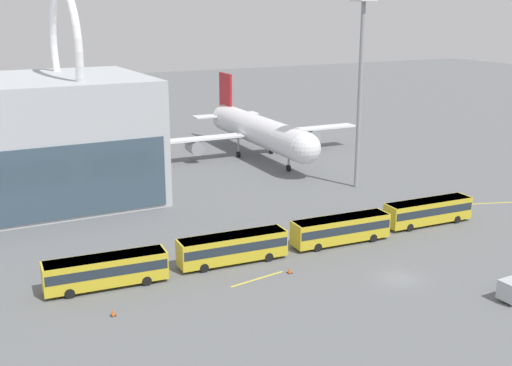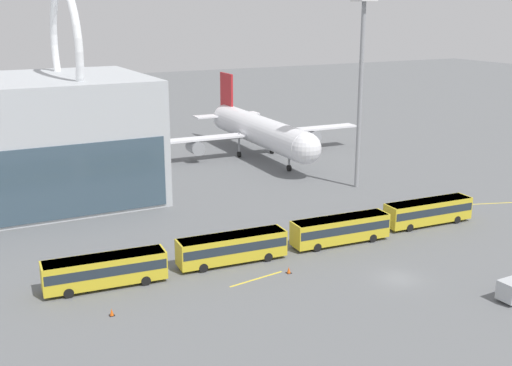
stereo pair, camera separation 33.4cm
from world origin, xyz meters
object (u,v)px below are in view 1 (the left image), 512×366
at_px(shuttle_bus_3, 428,210).
at_px(traffic_cone_0, 290,270).
at_px(shuttle_bus_0, 106,269).
at_px(airliner_at_gate_far, 257,130).
at_px(floodlight_mast, 361,66).
at_px(shuttle_bus_2, 341,228).
at_px(traffic_cone_1, 113,312).
at_px(shuttle_bus_1, 233,247).

distance_m(shuttle_bus_3, traffic_cone_0, 24.62).
bearing_deg(shuttle_bus_0, airliner_at_gate_far, 52.31).
height_order(shuttle_bus_3, floodlight_mast, floodlight_mast).
bearing_deg(shuttle_bus_0, shuttle_bus_2, 3.22).
distance_m(floodlight_mast, traffic_cone_1, 55.54).
bearing_deg(shuttle_bus_2, traffic_cone_0, -150.17).
relative_size(shuttle_bus_0, traffic_cone_0, 17.66).
distance_m(airliner_at_gate_far, shuttle_bus_3, 45.11).
bearing_deg(shuttle_bus_3, shuttle_bus_1, -177.13).
bearing_deg(shuttle_bus_0, floodlight_mast, 27.52).
xyz_separation_m(shuttle_bus_0, shuttle_bus_3, (42.12, -0.13, 0.00)).
relative_size(shuttle_bus_0, shuttle_bus_1, 1.00).
relative_size(shuttle_bus_1, traffic_cone_0, 17.62).
bearing_deg(shuttle_bus_1, traffic_cone_0, -48.84).
relative_size(airliner_at_gate_far, shuttle_bus_0, 3.50).
bearing_deg(airliner_at_gate_far, floodlight_mast, 10.76).
xyz_separation_m(shuttle_bus_2, traffic_cone_0, (-9.93, -4.90, -1.56)).
bearing_deg(traffic_cone_0, shuttle_bus_3, 12.73).
bearing_deg(floodlight_mast, traffic_cone_0, -137.25).
height_order(shuttle_bus_1, shuttle_bus_2, same).
bearing_deg(traffic_cone_1, traffic_cone_0, 2.88).
xyz_separation_m(shuttle_bus_3, traffic_cone_1, (-43.28, -6.39, -1.56)).
height_order(shuttle_bus_1, traffic_cone_0, shuttle_bus_1).
xyz_separation_m(airliner_at_gate_far, shuttle_bus_1, (-26.64, -45.01, -3.19)).
relative_size(airliner_at_gate_far, traffic_cone_1, 61.55).
xyz_separation_m(shuttle_bus_2, traffic_cone_1, (-29.24, -5.87, -1.56)).
bearing_deg(shuttle_bus_1, shuttle_bus_0, -176.92).
height_order(airliner_at_gate_far, traffic_cone_1, airliner_at_gate_far).
bearing_deg(shuttle_bus_3, shuttle_bus_2, -175.12).
distance_m(shuttle_bus_3, traffic_cone_1, 43.78).
bearing_deg(traffic_cone_1, shuttle_bus_0, 79.89).
height_order(airliner_at_gate_far, shuttle_bus_0, airliner_at_gate_far).
relative_size(floodlight_mast, traffic_cone_1, 40.76).
relative_size(airliner_at_gate_far, floodlight_mast, 1.51).
distance_m(airliner_at_gate_far, shuttle_bus_2, 47.30).
distance_m(shuttle_bus_2, traffic_cone_1, 29.86).
distance_m(airliner_at_gate_far, traffic_cone_1, 66.41).
bearing_deg(shuttle_bus_3, traffic_cone_1, -168.82).
height_order(floodlight_mast, traffic_cone_0, floodlight_mast).
relative_size(shuttle_bus_0, floodlight_mast, 0.43).
bearing_deg(shuttle_bus_2, floodlight_mast, 53.33).
bearing_deg(traffic_cone_0, shuttle_bus_0, 163.02).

